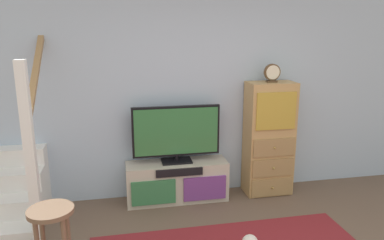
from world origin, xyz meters
TOP-DOWN VIEW (x-y plane):
  - back_wall at (0.00, 2.46)m, footprint 6.40×0.12m
  - media_console at (-0.30, 2.19)m, footprint 1.22×0.38m
  - television at (-0.30, 2.22)m, footprint 1.05×0.22m
  - side_cabinet at (0.87, 2.20)m, footprint 0.58×0.38m
  - desk_clock at (0.86, 2.19)m, footprint 0.20×0.08m
  - staircase at (-2.24, 2.20)m, footprint 1.00×1.36m
  - bar_stool_near at (-1.48, 0.69)m, footprint 0.34×0.34m

SIDE VIEW (x-z plane):
  - media_console at x=-0.30m, z-range 0.00..0.49m
  - staircase at x=-2.24m, z-range -0.73..1.47m
  - bar_stool_near at x=-1.48m, z-range 0.18..0.94m
  - side_cabinet at x=0.87m, z-range 0.00..1.43m
  - television at x=-0.30m, z-range 0.51..1.20m
  - back_wall at x=0.00m, z-range 0.00..2.70m
  - desk_clock at x=0.86m, z-range 1.43..1.65m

